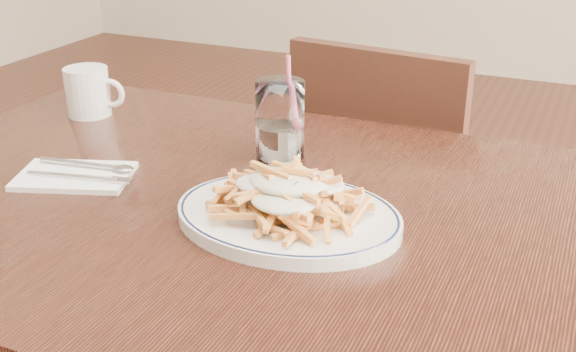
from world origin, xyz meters
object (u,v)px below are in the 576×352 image
at_px(table, 247,249).
at_px(fries_plate, 288,216).
at_px(loaded_fries, 288,188).
at_px(chair_far, 387,197).
at_px(coffee_mug, 89,92).
at_px(water_glass, 280,125).

xyz_separation_m(table, fries_plate, (0.08, -0.04, 0.09)).
distance_m(table, loaded_fries, 0.16).
relative_size(chair_far, coffee_mug, 7.32).
bearing_deg(fries_plate, loaded_fries, 0.00).
distance_m(fries_plate, loaded_fries, 0.04).
bearing_deg(fries_plate, table, 155.22).
relative_size(loaded_fries, water_glass, 1.29).
distance_m(fries_plate, coffee_mug, 0.59).
xyz_separation_m(chair_far, loaded_fries, (0.05, -0.68, 0.32)).
distance_m(table, fries_plate, 0.13).
height_order(loaded_fries, coffee_mug, coffee_mug).
bearing_deg(fries_plate, coffee_mug, 154.09).
height_order(loaded_fries, water_glass, water_glass).
bearing_deg(chair_far, fries_plate, -85.65).
height_order(fries_plate, coffee_mug, coffee_mug).
height_order(chair_far, water_glass, water_glass).
height_order(fries_plate, water_glass, water_glass).
bearing_deg(coffee_mug, fries_plate, -25.91).
bearing_deg(chair_far, coffee_mug, -137.94).
height_order(chair_far, fries_plate, chair_far).
distance_m(table, chair_far, 0.67).
relative_size(table, fries_plate, 3.22).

